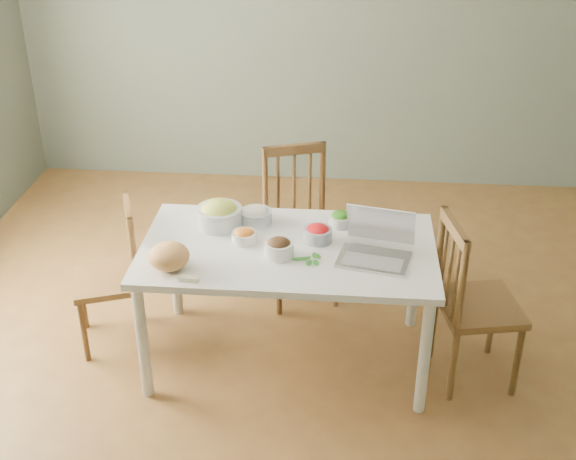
# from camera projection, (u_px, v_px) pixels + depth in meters

# --- Properties ---
(floor) EXTENTS (5.00, 5.00, 0.00)m
(floor) POSITION_uv_depth(u_px,v_px,m) (308.00, 360.00, 4.27)
(floor) COLOR brown
(floor) RESTS_ON ground
(wall_back) EXTENTS (5.00, 0.00, 2.70)m
(wall_back) POSITION_uv_depth(u_px,v_px,m) (330.00, 21.00, 5.81)
(wall_back) COLOR #5E6A59
(wall_back) RESTS_ON ground
(dining_table) EXTENTS (1.57, 0.88, 0.74)m
(dining_table) POSITION_uv_depth(u_px,v_px,m) (288.00, 304.00, 4.12)
(dining_table) COLOR white
(dining_table) RESTS_ON floor
(chair_far) EXTENTS (0.54, 0.53, 0.98)m
(chair_far) POSITION_uv_depth(u_px,v_px,m) (301.00, 229.00, 4.63)
(chair_far) COLOR #3B2915
(chair_far) RESTS_ON floor
(chair_left) EXTENTS (0.48, 0.49, 0.88)m
(chair_left) POSITION_uv_depth(u_px,v_px,m) (106.00, 277.00, 4.24)
(chair_left) COLOR #3B2915
(chair_left) RESTS_ON floor
(chair_right) EXTENTS (0.48, 0.50, 0.97)m
(chair_right) POSITION_uv_depth(u_px,v_px,m) (479.00, 302.00, 3.93)
(chair_right) COLOR #3B2915
(chair_right) RESTS_ON floor
(bread_boule) EXTENTS (0.22, 0.22, 0.13)m
(bread_boule) POSITION_uv_depth(u_px,v_px,m) (169.00, 256.00, 3.72)
(bread_boule) COLOR tan
(bread_boule) RESTS_ON dining_table
(butter_stick) EXTENTS (0.10, 0.04, 0.03)m
(butter_stick) POSITION_uv_depth(u_px,v_px,m) (189.00, 279.00, 3.64)
(butter_stick) COLOR beige
(butter_stick) RESTS_ON dining_table
(bowl_squash) EXTENTS (0.33, 0.33, 0.15)m
(bowl_squash) POSITION_uv_depth(u_px,v_px,m) (219.00, 214.00, 4.12)
(bowl_squash) COLOR #C7BD54
(bowl_squash) RESTS_ON dining_table
(bowl_carrot) EXTENTS (0.16, 0.16, 0.07)m
(bowl_carrot) POSITION_uv_depth(u_px,v_px,m) (244.00, 236.00, 3.97)
(bowl_carrot) COLOR orange
(bowl_carrot) RESTS_ON dining_table
(bowl_onion) EXTENTS (0.18, 0.18, 0.10)m
(bowl_onion) POSITION_uv_depth(u_px,v_px,m) (256.00, 215.00, 4.16)
(bowl_onion) COLOR white
(bowl_onion) RESTS_ON dining_table
(bowl_mushroom) EXTENTS (0.16, 0.16, 0.10)m
(bowl_mushroom) POSITION_uv_depth(u_px,v_px,m) (279.00, 248.00, 3.83)
(bowl_mushroom) COLOR #391E13
(bowl_mushroom) RESTS_ON dining_table
(bowl_redpep) EXTENTS (0.20, 0.20, 0.09)m
(bowl_redpep) POSITION_uv_depth(u_px,v_px,m) (318.00, 233.00, 3.98)
(bowl_redpep) COLOR #E6000F
(bowl_redpep) RESTS_ON dining_table
(bowl_broccoli) EXTENTS (0.18, 0.18, 0.09)m
(bowl_broccoli) POSITION_uv_depth(u_px,v_px,m) (341.00, 219.00, 4.13)
(bowl_broccoli) COLOR #215D0C
(bowl_broccoli) RESTS_ON dining_table
(flatbread) EXTENTS (0.21, 0.21, 0.02)m
(flatbread) POSITION_uv_depth(u_px,v_px,m) (354.00, 219.00, 4.20)
(flatbread) COLOR #D2BA7F
(flatbread) RESTS_ON dining_table
(basil_bunch) EXTENTS (0.18, 0.18, 0.02)m
(basil_bunch) POSITION_uv_depth(u_px,v_px,m) (306.00, 258.00, 3.82)
(basil_bunch) COLOR #3F762F
(basil_bunch) RESTS_ON dining_table
(laptop) EXTENTS (0.42, 0.40, 0.24)m
(laptop) POSITION_uv_depth(u_px,v_px,m) (375.00, 240.00, 3.76)
(laptop) COLOR silver
(laptop) RESTS_ON dining_table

